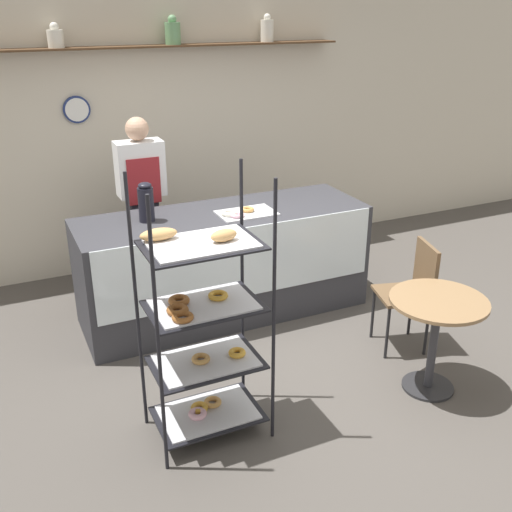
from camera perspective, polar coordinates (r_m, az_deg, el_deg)
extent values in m
plane|color=#4C4742|center=(4.63, 1.87, -10.69)|extent=(14.00, 14.00, 0.00)
cube|color=beige|center=(6.25, -8.21, 11.55)|extent=(10.00, 0.06, 2.70)
cube|color=#4C331E|center=(6.00, -8.24, 19.21)|extent=(3.49, 0.24, 0.02)
cylinder|color=silver|center=(5.78, -18.55, 19.01)|extent=(0.14, 0.14, 0.15)
sphere|color=silver|center=(5.77, -18.68, 19.98)|extent=(0.08, 0.08, 0.08)
cylinder|color=#669966|center=(6.00, -7.93, 20.26)|extent=(0.15, 0.15, 0.20)
sphere|color=#669966|center=(6.00, -8.00, 21.43)|extent=(0.08, 0.08, 0.08)
cylinder|color=silver|center=(6.36, 1.06, 20.65)|extent=(0.13, 0.13, 0.21)
sphere|color=silver|center=(6.36, 1.07, 21.78)|extent=(0.07, 0.07, 0.07)
cylinder|color=navy|center=(5.96, -16.71, 13.22)|extent=(0.25, 0.03, 0.25)
cylinder|color=white|center=(5.94, -16.68, 13.20)|extent=(0.21, 0.00, 0.21)
cube|color=#333338|center=(5.22, -3.03, -0.74)|extent=(2.47, 0.80, 0.94)
cube|color=silver|center=(4.81, -1.26, -0.68)|extent=(2.37, 0.01, 0.60)
cylinder|color=black|center=(3.33, -9.29, -8.39)|extent=(0.02, 0.02, 1.71)
cylinder|color=black|center=(3.54, 1.71, -6.01)|extent=(0.02, 0.02, 1.71)
cylinder|color=black|center=(3.72, -11.29, -4.94)|extent=(0.02, 0.02, 1.71)
cylinder|color=black|center=(3.91, -1.32, -3.01)|extent=(0.02, 0.02, 1.71)
cube|color=black|center=(4.01, -4.59, -14.76)|extent=(0.67, 0.45, 0.01)
cube|color=silver|center=(4.00, -4.60, -14.62)|extent=(0.59, 0.39, 0.01)
torus|color=#EAB2C1|center=(3.95, -5.59, -14.73)|extent=(0.12, 0.12, 0.04)
torus|color=tan|center=(4.05, -4.15, -13.71)|extent=(0.12, 0.12, 0.03)
torus|color=gold|center=(4.00, -5.41, -14.18)|extent=(0.11, 0.11, 0.04)
cube|color=black|center=(3.78, -4.78, -10.06)|extent=(0.67, 0.45, 0.01)
cube|color=silver|center=(3.77, -4.79, -9.90)|extent=(0.59, 0.39, 0.01)
torus|color=gold|center=(3.79, -1.82, -9.20)|extent=(0.11, 0.11, 0.04)
torus|color=tan|center=(3.75, -5.28, -9.73)|extent=(0.12, 0.12, 0.03)
cube|color=black|center=(3.58, -4.99, -4.79)|extent=(0.67, 0.45, 0.01)
cube|color=silver|center=(3.58, -4.99, -4.62)|extent=(0.59, 0.39, 0.01)
torus|color=brown|center=(3.48, -7.48, -5.12)|extent=(0.13, 0.13, 0.04)
torus|color=brown|center=(3.58, -7.35, -4.22)|extent=(0.13, 0.13, 0.04)
torus|color=gold|center=(3.63, -3.63, -3.77)|extent=(0.12, 0.12, 0.03)
torus|color=brown|center=(3.40, -6.99, -5.80)|extent=(0.13, 0.13, 0.03)
cube|color=black|center=(3.42, -5.21, 1.04)|extent=(0.67, 0.45, 0.01)
cube|color=silver|center=(3.41, -5.22, 1.22)|extent=(0.59, 0.39, 0.01)
ellipsoid|color=tan|center=(3.40, -3.09, 1.98)|extent=(0.17, 0.10, 0.07)
ellipsoid|color=tan|center=(3.46, -9.27, 2.05)|extent=(0.22, 0.10, 0.07)
cube|color=#282833|center=(5.65, -10.43, 1.00)|extent=(0.25, 0.19, 0.98)
cube|color=silver|center=(5.42, -10.99, 8.19)|extent=(0.41, 0.22, 0.48)
cube|color=maroon|center=(5.33, -10.60, 7.00)|extent=(0.29, 0.01, 0.41)
sphere|color=tan|center=(5.34, -11.27, 11.80)|extent=(0.20, 0.20, 0.20)
cylinder|color=#262628|center=(4.60, 16.02, -11.83)|extent=(0.37, 0.37, 0.02)
cylinder|color=#333338|center=(4.42, 16.51, -8.14)|extent=(0.06, 0.06, 0.67)
cylinder|color=olive|center=(4.25, 17.03, -4.11)|extent=(0.67, 0.67, 0.02)
cylinder|color=black|center=(5.01, 11.07, -5.36)|extent=(0.02, 0.02, 0.45)
cylinder|color=black|center=(4.75, 12.40, -7.17)|extent=(0.02, 0.02, 0.45)
cylinder|color=black|center=(5.13, 14.47, -5.00)|extent=(0.02, 0.02, 0.45)
cylinder|color=black|center=(4.87, 15.96, -6.74)|extent=(0.02, 0.02, 0.45)
cube|color=brown|center=(4.83, 13.74, -3.59)|extent=(0.47, 0.47, 0.03)
cube|color=brown|center=(4.81, 15.89, -1.13)|extent=(0.12, 0.36, 0.40)
cylinder|color=black|center=(4.88, -10.42, 4.84)|extent=(0.13, 0.13, 0.28)
ellipsoid|color=black|center=(4.84, -10.56, 6.62)|extent=(0.11, 0.11, 0.05)
cube|color=silver|center=(5.02, -0.90, 4.11)|extent=(0.48, 0.32, 0.01)
torus|color=tan|center=(5.04, -0.81, 4.45)|extent=(0.11, 0.11, 0.03)
torus|color=silver|center=(4.95, -2.59, 4.12)|extent=(0.13, 0.13, 0.04)
torus|color=#EAB2C1|center=(4.91, -1.82, 3.93)|extent=(0.12, 0.12, 0.03)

